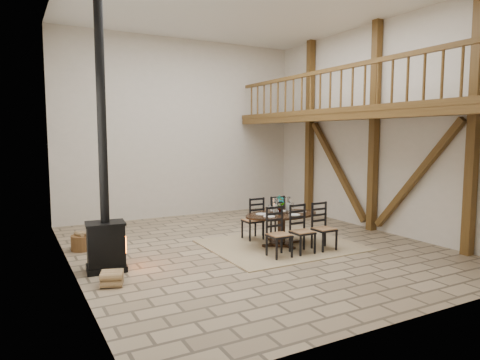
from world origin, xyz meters
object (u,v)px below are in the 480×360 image
wood_stove (105,206)px  log_basket (83,242)px  dining_table (284,228)px  log_stack (112,278)px

wood_stove → log_basket: 1.87m
dining_table → log_basket: bearing=154.8°
dining_table → wood_stove: size_ratio=0.37×
dining_table → log_stack: dining_table is taller
dining_table → wood_stove: 3.66m
log_basket → log_stack: (0.07, -2.39, -0.05)m
dining_table → log_stack: (-3.65, -0.67, -0.27)m
dining_table → log_basket: size_ratio=3.97×
dining_table → log_basket: 4.11m
log_basket → wood_stove: bearing=-84.7°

